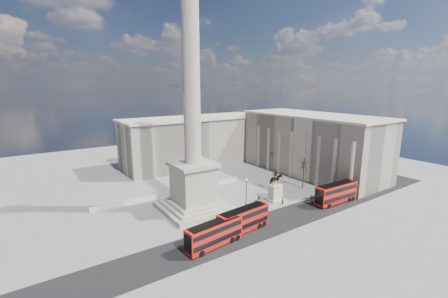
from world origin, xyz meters
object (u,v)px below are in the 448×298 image
pedestrian_standing (311,198)px  equestrian_statue (275,190)px  nelsons_column (193,153)px  red_bus_b (244,219)px  red_bus_c (336,193)px  red_bus_d (370,182)px  pedestrian_crossing (259,199)px  pedestrian_walking (283,202)px  victorian_lamp (246,190)px  red_bus_a (215,234)px

pedestrian_standing → equestrian_statue: bearing=-57.5°
nelsons_column → red_bus_b: bearing=-79.4°
red_bus_c → red_bus_d: 14.72m
equestrian_statue → pedestrian_crossing: bearing=159.8°
pedestrian_standing → red_bus_c: bearing=109.4°
red_bus_b → pedestrian_walking: red_bus_b is taller
victorian_lamp → equestrian_statue: equestrian_statue is taller
victorian_lamp → pedestrian_standing: (14.88, -6.34, -3.10)m
nelsons_column → red_bus_a: 19.79m
red_bus_d → pedestrian_walking: bearing=174.3°
red_bus_a → equestrian_statue: equestrian_statue is taller
red_bus_c → pedestrian_crossing: size_ratio=6.82×
red_bus_b → red_bus_d: size_ratio=0.99×
red_bus_a → red_bus_d: size_ratio=0.96×
red_bus_b → red_bus_d: bearing=-7.2°
red_bus_b → equestrian_statue: (15.93, 8.05, 0.24)m
red_bus_d → pedestrian_crossing: bearing=167.1°
red_bus_c → red_bus_d: red_bus_c is taller
red_bus_a → pedestrian_crossing: 22.40m
red_bus_c → red_bus_a: bearing=-177.3°
red_bus_d → victorian_lamp: (-33.38, 10.36, 1.43)m
nelsons_column → pedestrian_walking: 23.67m
red_bus_c → nelsons_column: bearing=154.1°
equestrian_statue → pedestrian_standing: bearing=-35.3°
red_bus_c → red_bus_d: bearing=3.1°
nelsons_column → pedestrian_standing: size_ratio=33.01×
red_bus_a → red_bus_d: 48.91m
red_bus_b → victorian_lamp: bearing=43.5°
nelsons_column → red_bus_c: bearing=-28.2°
nelsons_column → pedestrian_crossing: size_ratio=28.49×
nelsons_column → red_bus_d: (44.18, -15.53, -10.49)m
nelsons_column → pedestrian_walking: nelsons_column is taller
red_bus_c → pedestrian_crossing: 18.25m
nelsons_column → equestrian_statue: nelsons_column is taller
victorian_lamp → equestrian_statue: bearing=-9.8°
red_bus_a → pedestrian_crossing: (19.48, 10.96, -1.46)m
nelsons_column → red_bus_d: bearing=-19.4°
pedestrian_walking → pedestrian_crossing: bearing=130.5°
red_bus_a → red_bus_c: red_bus_c is taller
pedestrian_standing → pedestrian_crossing: (-10.93, 6.42, 0.12)m
red_bus_c → victorian_lamp: 21.51m
red_bus_a → pedestrian_standing: size_ratio=7.41×
red_bus_c → pedestrian_standing: size_ratio=7.90×
red_bus_b → equestrian_statue: equestrian_statue is taller
red_bus_c → pedestrian_crossing: (-14.71, 10.68, -1.64)m
red_bus_a → red_bus_d: (48.91, 0.52, 0.09)m
red_bus_a → pedestrian_walking: red_bus_a is taller
nelsons_column → pedestrian_crossing: 19.71m
red_bus_b → equestrian_statue: bearing=20.9°
pedestrian_crossing → red_bus_c: bearing=-179.1°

